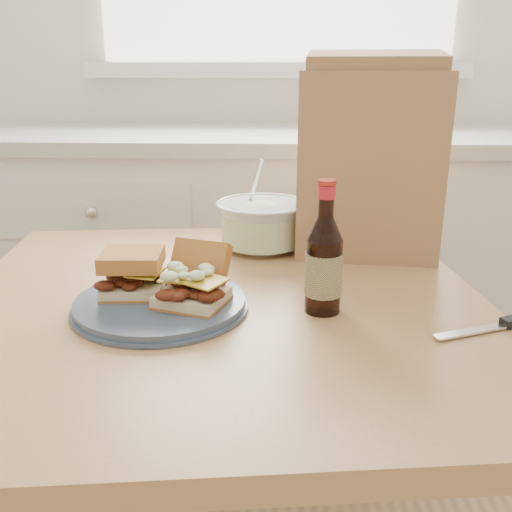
{
  "coord_description": "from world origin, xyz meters",
  "views": [
    {
      "loc": [
        0.02,
        -0.12,
        1.13
      ],
      "look_at": [
        -0.02,
        0.77,
        0.83
      ],
      "focal_mm": 40.0,
      "sensor_mm": 36.0,
      "label": 1
    }
  ],
  "objects_px": {
    "coleslaw_bowl": "(262,226)",
    "paper_bag": "(369,165)",
    "dining_table": "(223,355)",
    "beer_bottle": "(324,264)",
    "plate": "(160,304)"
  },
  "relations": [
    {
      "from": "coleslaw_bowl",
      "to": "paper_bag",
      "type": "bearing_deg",
      "value": -2.64
    },
    {
      "from": "dining_table",
      "to": "beer_bottle",
      "type": "distance_m",
      "value": 0.26
    },
    {
      "from": "coleslaw_bowl",
      "to": "dining_table",
      "type": "bearing_deg",
      "value": -101.6
    },
    {
      "from": "dining_table",
      "to": "beer_bottle",
      "type": "bearing_deg",
      "value": -22.14
    },
    {
      "from": "paper_bag",
      "to": "coleslaw_bowl",
      "type": "bearing_deg",
      "value": -176.97
    },
    {
      "from": "beer_bottle",
      "to": "paper_bag",
      "type": "distance_m",
      "value": 0.36
    },
    {
      "from": "dining_table",
      "to": "coleslaw_bowl",
      "type": "height_order",
      "value": "coleslaw_bowl"
    },
    {
      "from": "dining_table",
      "to": "coleslaw_bowl",
      "type": "xyz_separation_m",
      "value": [
        0.06,
        0.29,
        0.16
      ]
    },
    {
      "from": "beer_bottle",
      "to": "paper_bag",
      "type": "height_order",
      "value": "paper_bag"
    },
    {
      "from": "dining_table",
      "to": "paper_bag",
      "type": "relative_size",
      "value": 2.7
    },
    {
      "from": "dining_table",
      "to": "paper_bag",
      "type": "bearing_deg",
      "value": 37.96
    },
    {
      "from": "dining_table",
      "to": "coleslaw_bowl",
      "type": "bearing_deg",
      "value": 71.72
    },
    {
      "from": "beer_bottle",
      "to": "plate",
      "type": "bearing_deg",
      "value": -166.23
    },
    {
      "from": "plate",
      "to": "coleslaw_bowl",
      "type": "bearing_deg",
      "value": 65.47
    },
    {
      "from": "coleslaw_bowl",
      "to": "plate",
      "type": "bearing_deg",
      "value": -114.53
    }
  ]
}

